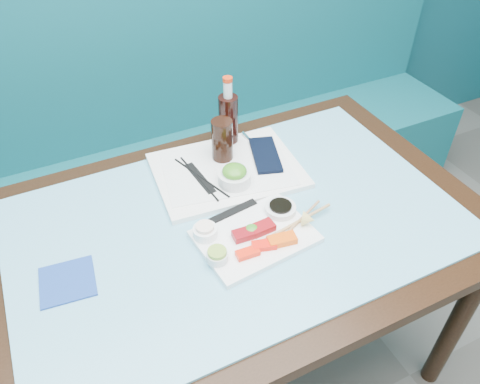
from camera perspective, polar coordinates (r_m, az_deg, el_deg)
name	(u,v)px	position (r m, az deg, el deg)	size (l,w,h in m)	color
booth_bench	(157,163)	(2.16, -10.05, 3.46)	(3.00, 0.56, 1.17)	#0E535C
dining_table	(237,242)	(1.37, -0.37, -6.15)	(1.40, 0.90, 0.75)	black
glass_top	(237,221)	(1.31, -0.38, -3.56)	(1.22, 0.76, 0.01)	#65AFCB
sashimi_plate	(255,237)	(1.25, 1.85, -5.45)	(0.30, 0.21, 0.02)	white
salmon_left	(248,253)	(1.19, 0.94, -7.45)	(0.06, 0.03, 0.01)	#FF220A
salmon_mid	(264,245)	(1.21, 2.96, -6.49)	(0.06, 0.03, 0.02)	#FF180A
salmon_right	(282,240)	(1.22, 5.14, -5.83)	(0.07, 0.04, 0.02)	#F75009
tuna_left	(244,234)	(1.23, 0.52, -5.19)	(0.06, 0.04, 0.02)	maroon
tuna_right	(263,228)	(1.25, 2.78, -4.37)	(0.06, 0.04, 0.02)	maroon
seaweed_garnish	(252,230)	(1.24, 1.45, -4.61)	(0.04, 0.04, 0.02)	#31831E
ramekin_wasabi	(217,256)	(1.18, -2.79, -7.85)	(0.06, 0.06, 0.02)	silver
wasabi_fill	(217,252)	(1.17, -2.81, -7.32)	(0.05, 0.05, 0.01)	#7FA836
ramekin_ginger	(205,232)	(1.24, -4.27, -4.87)	(0.06, 0.06, 0.03)	white
ginger_fill	(205,227)	(1.22, -4.31, -4.27)	(0.05, 0.05, 0.01)	#FFE3D1
soy_dish	(280,209)	(1.31, 4.94, -2.04)	(0.09, 0.09, 0.02)	white
soy_fill	(281,206)	(1.30, 4.97, -1.67)	(0.06, 0.06, 0.01)	black
lemon_wedge	(308,219)	(1.27, 8.33, -3.31)	(0.04, 0.04, 0.03)	#EDCF70
chopstick_sleeve	(233,211)	(1.31, -0.85, -2.35)	(0.15, 0.02, 0.00)	black
wooden_chopstick_a	(294,224)	(1.27, 6.58, -3.90)	(0.01, 0.01, 0.26)	tan
wooden_chopstick_b	(297,223)	(1.28, 6.96, -3.78)	(0.01, 0.01, 0.23)	#A1714C
serving_tray	(227,170)	(1.46, -1.58, 2.66)	(0.44, 0.33, 0.02)	white
paper_placemat	(227,168)	(1.45, -1.59, 2.95)	(0.39, 0.27, 0.00)	white
seaweed_bowl	(234,178)	(1.39, -0.68, 1.71)	(0.10, 0.10, 0.04)	silver
seaweed_salad	(234,171)	(1.37, -0.68, 2.56)	(0.07, 0.07, 0.04)	#3D831E
cola_glass	(222,140)	(1.46, -2.19, 6.34)	(0.07, 0.07, 0.14)	black
navy_pouch	(265,155)	(1.50, 3.11, 4.52)	(0.08, 0.18, 0.01)	black
fork	(249,139)	(1.57, 1.09, 6.47)	(0.01, 0.01, 0.09)	white
black_chopstick_a	(199,178)	(1.42, -5.06, 1.69)	(0.01, 0.01, 0.24)	black
black_chopstick_b	(201,177)	(1.42, -4.76, 1.79)	(0.01, 0.01, 0.25)	black
tray_sleeve	(200,178)	(1.42, -4.91, 1.71)	(0.03, 0.16, 0.00)	black
cola_bottle_body	(228,122)	(1.53, -1.42, 8.56)	(0.06, 0.06, 0.18)	black
cola_bottle_neck	(228,89)	(1.47, -1.50, 12.41)	(0.03, 0.03, 0.05)	silver
cola_bottle_cap	(228,79)	(1.46, -1.52, 13.57)	(0.03, 0.03, 0.01)	red
blue_napkin	(67,281)	(1.23, -20.30, -10.19)	(0.13, 0.13, 0.01)	navy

